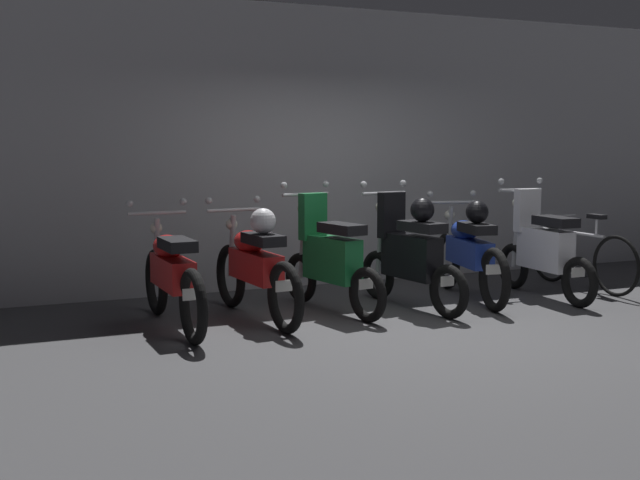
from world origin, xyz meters
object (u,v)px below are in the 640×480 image
motorbike_slot_4 (469,251)px  motorbike_slot_2 (330,259)px  motorbike_slot_1 (255,265)px  motorbike_slot_3 (410,253)px  motorbike_slot_5 (543,249)px  motorbike_slot_0 (172,275)px  bicycle (582,258)px

motorbike_slot_4 → motorbike_slot_2: bearing=179.1°
motorbike_slot_1 → motorbike_slot_3: motorbike_slot_3 is taller
motorbike_slot_1 → motorbike_slot_5: motorbike_slot_5 is taller
motorbike_slot_3 → motorbike_slot_4: (0.82, 0.16, -0.04)m
motorbike_slot_0 → motorbike_slot_5: motorbike_slot_5 is taller
motorbike_slot_0 → motorbike_slot_2: bearing=3.5°
motorbike_slot_0 → motorbike_slot_2: 1.62m
motorbike_slot_3 → motorbike_slot_5: bearing=-2.1°
motorbike_slot_1 → motorbike_slot_3: size_ratio=1.17×
motorbike_slot_3 → motorbike_slot_5: 1.63m
motorbike_slot_3 → motorbike_slot_4: motorbike_slot_3 is taller
motorbike_slot_0 → motorbike_slot_1: bearing=3.1°
motorbike_slot_4 → bicycle: size_ratio=1.12×
motorbike_slot_2 → bicycle: 3.20m
motorbike_slot_5 → bicycle: 0.80m
motorbike_slot_4 → bicycle: (1.56, 0.01, -0.17)m
motorbike_slot_1 → motorbike_slot_3: (1.62, -0.13, 0.04)m
motorbike_slot_1 → bicycle: motorbike_slot_1 is taller
motorbike_slot_4 → motorbike_slot_5: size_ratio=1.15×
motorbike_slot_4 → bicycle: bearing=0.5°
motorbike_slot_3 → motorbike_slot_0: bearing=178.0°
motorbike_slot_3 → motorbike_slot_5: same height
motorbike_slot_3 → bicycle: 2.39m
motorbike_slot_5 → bicycle: size_ratio=0.97×
bicycle → motorbike_slot_5: bearing=-163.1°
motorbike_slot_3 → bicycle: size_ratio=0.97×
motorbike_slot_0 → motorbike_slot_5: bearing=-2.0°
motorbike_slot_2 → motorbike_slot_5: (2.44, -0.24, 0.00)m
motorbike_slot_2 → motorbike_slot_5: bearing=-5.7°
motorbike_slot_2 → bicycle: size_ratio=0.96×
motorbike_slot_3 → motorbike_slot_4: bearing=10.8°
motorbike_slot_5 → motorbike_slot_3: bearing=177.9°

